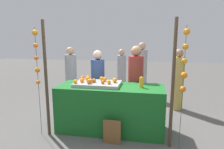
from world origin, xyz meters
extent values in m
plane|color=#565451|center=(0.00, 0.00, 0.00)|extent=(24.00, 24.00, 0.00)
cube|color=#196023|center=(0.00, 0.00, 0.45)|extent=(2.06, 0.79, 0.91)
cube|color=#9EA0A5|center=(-0.26, 0.01, 0.94)|extent=(0.89, 0.57, 0.06)
sphere|color=orange|center=(-0.64, 0.20, 1.01)|extent=(0.08, 0.08, 0.08)
sphere|color=orange|center=(-0.60, 0.05, 1.00)|extent=(0.07, 0.07, 0.07)
sphere|color=orange|center=(-0.39, -0.14, 1.01)|extent=(0.09, 0.09, 0.09)
sphere|color=orange|center=(-0.39, -0.05, 1.01)|extent=(0.08, 0.08, 0.08)
sphere|color=orange|center=(0.07, 0.05, 1.01)|extent=(0.09, 0.09, 0.09)
sphere|color=orange|center=(-0.56, -0.05, 1.01)|extent=(0.08, 0.08, 0.08)
sphere|color=orange|center=(-0.13, -0.11, 1.00)|extent=(0.07, 0.07, 0.07)
sphere|color=orange|center=(-0.23, 0.21, 1.01)|extent=(0.08, 0.08, 0.08)
sphere|color=orange|center=(-0.53, 0.24, 1.01)|extent=(0.08, 0.08, 0.08)
sphere|color=orange|center=(-0.50, 0.11, 1.01)|extent=(0.08, 0.08, 0.08)
sphere|color=orange|center=(-0.14, 0.12, 1.01)|extent=(0.09, 0.09, 0.09)
sphere|color=orange|center=(-0.33, -0.01, 1.01)|extent=(0.08, 0.08, 0.08)
sphere|color=orange|center=(-0.66, -0.16, 1.01)|extent=(0.08, 0.08, 0.08)
sphere|color=orange|center=(-0.01, -0.09, 1.01)|extent=(0.08, 0.08, 0.08)
cylinder|color=orange|center=(0.59, -0.01, 1.00)|extent=(0.08, 0.08, 0.19)
cylinder|color=yellow|center=(0.59, -0.01, 1.10)|extent=(0.04, 0.04, 0.02)
cube|color=brown|center=(0.13, -0.54, 0.21)|extent=(0.31, 0.01, 0.45)
cube|color=black|center=(0.13, -0.53, 0.21)|extent=(0.29, 0.02, 0.43)
cylinder|color=#384C8C|center=(-0.43, 0.66, 0.67)|extent=(0.31, 0.31, 1.35)
sphere|color=beige|center=(-0.43, 0.66, 1.45)|extent=(0.21, 0.21, 0.21)
cylinder|color=maroon|center=(0.44, 0.62, 0.72)|extent=(0.33, 0.33, 1.44)
sphere|color=#A87A59|center=(0.44, 0.62, 1.55)|extent=(0.22, 0.22, 0.22)
cylinder|color=#99999E|center=(-0.14, 2.56, 0.64)|extent=(0.30, 0.30, 1.28)
sphere|color=tan|center=(-0.14, 2.56, 1.38)|extent=(0.20, 0.20, 0.20)
cylinder|color=tan|center=(1.45, 1.49, 0.68)|extent=(0.31, 0.31, 1.35)
sphere|color=#A87A59|center=(1.45, 1.49, 1.46)|extent=(0.21, 0.21, 0.21)
cylinder|color=#99999E|center=(0.49, 2.48, 0.73)|extent=(0.34, 0.34, 1.47)
sphere|color=tan|center=(0.49, 2.48, 1.58)|extent=(0.23, 0.23, 0.23)
cylinder|color=#99999E|center=(-1.41, 1.45, 0.69)|extent=(0.32, 0.32, 1.37)
sphere|color=tan|center=(-1.41, 1.45, 1.48)|extent=(0.21, 0.21, 0.21)
cylinder|color=#473828|center=(-1.11, -0.44, 1.07)|extent=(0.06, 0.06, 2.14)
cylinder|color=#473828|center=(1.11, -0.44, 1.07)|extent=(0.06, 0.06, 2.14)
cylinder|color=#2D4C23|center=(-1.26, -0.45, 1.01)|extent=(0.01, 0.01, 2.02)
sphere|color=orange|center=(-1.26, -0.45, 1.92)|extent=(0.10, 0.10, 0.10)
sphere|color=orange|center=(-1.26, -0.46, 1.70)|extent=(0.08, 0.08, 0.08)
sphere|color=orange|center=(-1.27, -0.45, 1.48)|extent=(0.08, 0.08, 0.08)
sphere|color=orange|center=(-1.27, -0.44, 1.25)|extent=(0.09, 0.09, 0.09)
sphere|color=orange|center=(-1.27, -0.44, 1.03)|extent=(0.08, 0.08, 0.08)
cylinder|color=#2D4C23|center=(1.26, -0.48, 1.01)|extent=(0.01, 0.01, 2.02)
sphere|color=orange|center=(1.26, -0.48, 1.92)|extent=(0.10, 0.10, 0.10)
sphere|color=orange|center=(1.26, -0.49, 1.70)|extent=(0.09, 0.09, 0.09)
sphere|color=orange|center=(1.26, -0.49, 1.48)|extent=(0.09, 0.09, 0.09)
sphere|color=orange|center=(1.27, -0.48, 1.25)|extent=(0.10, 0.10, 0.10)
sphere|color=orange|center=(1.27, -0.48, 1.03)|extent=(0.09, 0.09, 0.09)
camera|label=1|loc=(0.72, -3.68, 1.83)|focal=31.76mm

